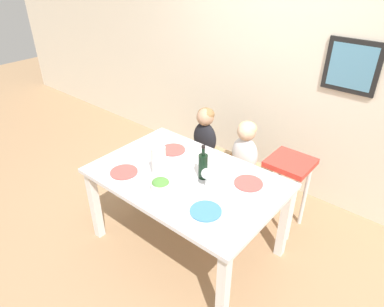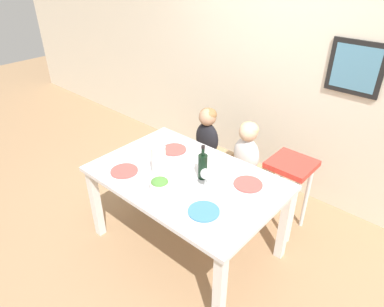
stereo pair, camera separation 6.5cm
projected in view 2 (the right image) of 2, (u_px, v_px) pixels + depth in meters
ground_plane at (187, 243)px, 3.15m from camera, size 14.00×14.00×0.00m
wall_back at (284, 64)px, 3.38m from camera, size 10.00×0.09×2.70m
dining_table at (186, 186)px, 2.81m from camera, size 1.53×1.00×0.75m
chair_far_left at (206, 159)px, 3.69m from camera, size 0.44×0.43×0.45m
chair_far_center at (244, 176)px, 3.41m from camera, size 0.44×0.43×0.45m
chair_right_highchair at (290, 176)px, 3.04m from camera, size 0.37×0.37×0.74m
person_child_left at (207, 130)px, 3.52m from camera, size 0.27×0.19×0.52m
person_child_center at (247, 146)px, 3.24m from camera, size 0.27×0.19×0.52m
wine_bottle at (203, 166)px, 2.68m from camera, size 0.07×0.07×0.29m
paper_towel_roll at (159, 160)px, 2.73m from camera, size 0.12×0.12×0.25m
wine_glass_near at (205, 174)px, 2.57m from camera, size 0.08×0.08×0.17m
salad_bowl_large at (160, 184)px, 2.59m from camera, size 0.16×0.16×0.09m
dinner_plate_front_left at (124, 171)px, 2.81m from camera, size 0.23×0.23×0.01m
dinner_plate_back_left at (174, 150)px, 3.11m from camera, size 0.23×0.23×0.01m
dinner_plate_back_right at (248, 184)px, 2.66m from camera, size 0.23×0.23×0.01m
dinner_plate_front_right at (204, 211)px, 2.38m from camera, size 0.23×0.23×0.01m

